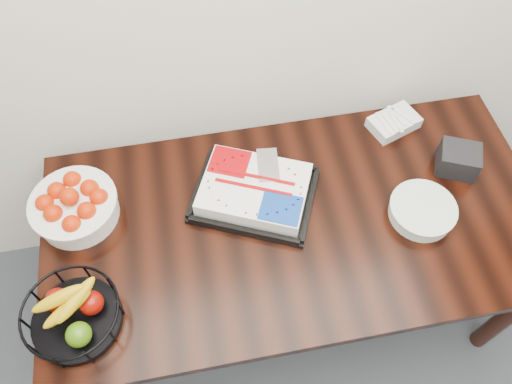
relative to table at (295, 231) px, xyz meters
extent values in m
cube|color=black|center=(0.00, 0.00, 0.07)|extent=(1.80, 0.90, 0.04)
cylinder|color=black|center=(-0.82, 0.37, -0.31)|extent=(0.07, 0.07, 0.71)
cylinder|color=black|center=(0.82, -0.37, -0.31)|extent=(0.07, 0.07, 0.71)
cylinder|color=black|center=(0.82, 0.37, -0.31)|extent=(0.07, 0.07, 0.71)
cube|color=black|center=(-0.13, 0.12, 0.10)|extent=(0.53, 0.48, 0.02)
cube|color=white|center=(-0.13, 0.12, 0.14)|extent=(0.45, 0.41, 0.07)
cube|color=#9B0307|center=(-0.24, 0.20, 0.17)|extent=(0.18, 0.17, 0.00)
cube|color=navy|center=(-0.02, 0.05, 0.17)|extent=(0.18, 0.17, 0.00)
cube|color=silver|center=(-0.10, 0.21, 0.17)|extent=(0.09, 0.16, 0.00)
cylinder|color=white|center=(-0.76, 0.16, 0.13)|extent=(0.28, 0.28, 0.09)
cylinder|color=white|center=(-0.76, 0.16, 0.17)|extent=(0.30, 0.30, 0.01)
cylinder|color=black|center=(-0.77, -0.23, 0.10)|extent=(0.28, 0.28, 0.03)
torus|color=black|center=(-0.77, -0.23, 0.18)|extent=(0.30, 0.30, 0.01)
cylinder|color=white|center=(0.44, -0.06, 0.11)|extent=(0.23, 0.23, 0.05)
cylinder|color=white|center=(0.44, -0.06, 0.14)|extent=(0.24, 0.24, 0.01)
cube|color=silver|center=(0.48, 0.35, 0.11)|extent=(0.22, 0.18, 0.05)
cube|color=black|center=(0.64, 0.11, 0.14)|extent=(0.18, 0.17, 0.10)
camera|label=1|loc=(-0.31, -0.84, 1.64)|focal=35.00mm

